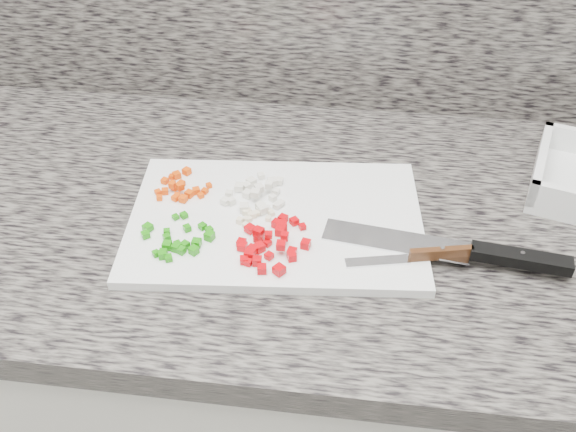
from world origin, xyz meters
name	(u,v)px	position (x,y,z in m)	size (l,w,h in m)	color
cabinet	(276,394)	(0.00, 1.44, 0.43)	(3.92, 0.62, 0.86)	silver
countertop	(272,214)	(0.00, 1.44, 0.88)	(3.96, 0.64, 0.04)	#615C55
cutting_board	(276,221)	(0.01, 1.39, 0.91)	(0.41, 0.27, 0.01)	white
carrot_pile	(180,187)	(-0.14, 1.44, 0.92)	(0.08, 0.08, 0.02)	#EC4705
onion_pile	(255,194)	(-0.02, 1.43, 0.92)	(0.09, 0.10, 0.02)	silver
green_pepper_pile	(178,241)	(-0.11, 1.32, 0.92)	(0.10, 0.10, 0.01)	#1C860C
red_pepper_pile	(270,243)	(0.01, 1.33, 0.92)	(0.10, 0.12, 0.02)	#C7020A
garlic_pile	(254,215)	(-0.02, 1.39, 0.92)	(0.05, 0.05, 0.01)	beige
chef_knife	(477,252)	(0.28, 1.35, 0.92)	(0.32, 0.07, 0.02)	silver
paring_knife	(425,255)	(0.22, 1.33, 0.92)	(0.17, 0.05, 0.02)	silver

